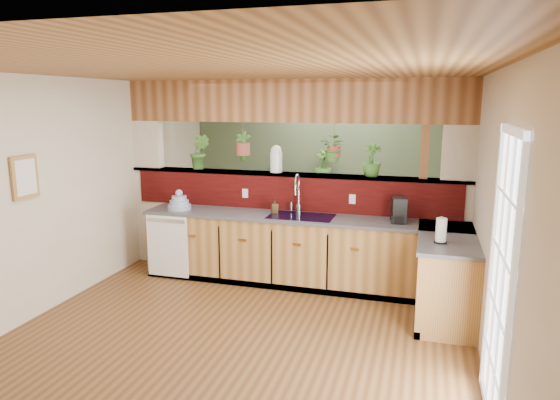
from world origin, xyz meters
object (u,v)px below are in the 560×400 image
(faucet, at_px, (297,192))
(dish_stack, at_px, (179,203))
(soap_dispenser, at_px, (275,206))
(shelving_console, at_px, (305,208))
(coffee_maker, at_px, (398,211))
(paper_towel, at_px, (441,231))
(glass_jar, at_px, (276,159))

(faucet, bearing_deg, dish_stack, -171.87)
(soap_dispenser, relative_size, shelving_console, 0.13)
(soap_dispenser, xyz_separation_m, coffee_maker, (1.57, -0.07, 0.04))
(paper_towel, bearing_deg, glass_jar, 151.47)
(faucet, height_order, glass_jar, glass_jar)
(dish_stack, xyz_separation_m, shelving_console, (1.16, 2.35, -0.48))
(soap_dispenser, bearing_deg, faucet, 11.20)
(faucet, bearing_deg, soap_dispenser, -168.80)
(faucet, relative_size, paper_towel, 1.86)
(faucet, distance_m, glass_jar, 0.57)
(dish_stack, distance_m, glass_jar, 1.42)
(faucet, xyz_separation_m, soap_dispenser, (-0.29, -0.06, -0.18))
(coffee_maker, bearing_deg, dish_stack, 170.79)
(faucet, distance_m, coffee_maker, 1.29)
(faucet, xyz_separation_m, glass_jar, (-0.35, 0.22, 0.39))
(soap_dispenser, distance_m, paper_towel, 2.21)
(glass_jar, distance_m, shelving_console, 2.18)
(dish_stack, height_order, soap_dispenser, dish_stack)
(coffee_maker, relative_size, glass_jar, 0.84)
(soap_dispenser, bearing_deg, shelving_console, 93.16)
(glass_jar, bearing_deg, soap_dispenser, -77.60)
(soap_dispenser, height_order, shelving_console, soap_dispenser)
(dish_stack, relative_size, shelving_console, 0.21)
(glass_jar, bearing_deg, shelving_console, 91.76)
(soap_dispenser, bearing_deg, glass_jar, 102.40)
(faucet, relative_size, glass_jar, 1.44)
(coffee_maker, height_order, shelving_console, coffee_maker)
(glass_jar, bearing_deg, coffee_maker, -12.12)
(soap_dispenser, xyz_separation_m, glass_jar, (-0.06, 0.28, 0.57))
(soap_dispenser, relative_size, glass_jar, 0.53)
(dish_stack, bearing_deg, coffee_maker, 1.98)
(faucet, distance_m, soap_dispenser, 0.35)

